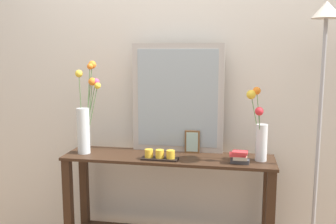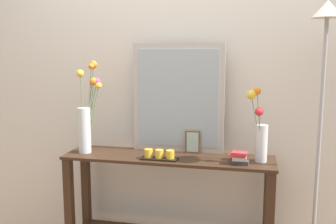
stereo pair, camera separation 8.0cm
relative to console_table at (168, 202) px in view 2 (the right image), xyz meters
name	(u,v)px [view 2 (the right image)]	position (x,y,z in m)	size (l,w,h in m)	color
wall_back	(177,81)	(0.00, 0.30, 0.83)	(6.40, 0.08, 2.70)	silver
console_table	(168,202)	(0.00, 0.00, 0.00)	(1.45, 0.36, 0.85)	#382316
mirror_leaning	(178,98)	(0.04, 0.15, 0.72)	(0.65, 0.03, 0.77)	#B7B2AD
tall_vase_left	(86,117)	(-0.59, -0.01, 0.58)	(0.17, 0.16, 0.65)	silver
vase_right	(260,132)	(0.61, 0.00, 0.53)	(0.14, 0.13, 0.49)	silver
candle_tray	(159,155)	(-0.04, -0.09, 0.36)	(0.24, 0.09, 0.07)	black
picture_frame_small	(193,142)	(0.15, 0.11, 0.41)	(0.11, 0.01, 0.16)	brown
book_stack	(239,158)	(0.48, -0.08, 0.37)	(0.13, 0.10, 0.08)	#424247
floor_lamp	(322,103)	(0.96, -0.05, 0.73)	(0.24, 0.24, 1.86)	#9E9EA3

